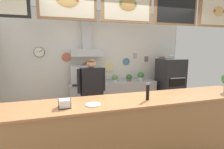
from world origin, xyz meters
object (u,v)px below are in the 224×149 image
object	(u,v)px
potted_oregano	(141,76)
potted_rosemary	(115,78)
potted_sage	(99,77)
espresso_machine	(82,75)
condiment_plate	(93,105)
napkin_holder	(65,104)
potted_thyme	(129,77)
pepper_grinder	(148,91)
shop_worker	(92,95)
pizza_oven	(170,84)

from	to	relation	value
potted_oregano	potted_rosemary	distance (m)	0.82
potted_oregano	potted_sage	xyz separation A→B (m)	(-1.27, -0.03, 0.01)
espresso_machine	condiment_plate	bearing A→B (deg)	-92.89
potted_rosemary	condiment_plate	distance (m)	2.58
napkin_holder	potted_thyme	bearing A→B (deg)	51.79
pepper_grinder	potted_rosemary	bearing A→B (deg)	84.02
shop_worker	potted_oregano	bearing A→B (deg)	-153.60
potted_thyme	pizza_oven	bearing A→B (deg)	-11.74
pizza_oven	napkin_holder	bearing A→B (deg)	-145.67
napkin_holder	condiment_plate	world-z (taller)	napkin_holder
potted_oregano	condiment_plate	xyz separation A→B (m)	(-1.87, -2.39, 0.06)
potted_sage	pepper_grinder	world-z (taller)	pepper_grinder
shop_worker	pepper_grinder	world-z (taller)	shop_worker
condiment_plate	napkin_holder	bearing A→B (deg)	178.39
pizza_oven	potted_thyme	world-z (taller)	pizza_oven
condiment_plate	potted_oregano	bearing A→B (deg)	51.94
potted_sage	potted_rosemary	xyz separation A→B (m)	(0.45, -0.01, -0.03)
pizza_oven	pepper_grinder	size ratio (longest dim) A/B	6.25
shop_worker	pepper_grinder	bearing A→B (deg)	107.86
potted_oregano	napkin_holder	distance (m)	3.27
espresso_machine	potted_sage	bearing A→B (deg)	0.65
shop_worker	espresso_machine	world-z (taller)	shop_worker
potted_rosemary	napkin_holder	xyz separation A→B (m)	(-1.41, -2.35, 0.12)
napkin_holder	condiment_plate	distance (m)	0.37
espresso_machine	potted_thyme	xyz separation A→B (m)	(1.36, -0.01, -0.13)
potted_oregano	shop_worker	bearing A→B (deg)	-146.35
pizza_oven	napkin_holder	size ratio (longest dim) A/B	10.04
potted_oregano	potted_sage	size ratio (longest dim) A/B	0.97
pizza_oven	potted_rosemary	size ratio (longest dim) A/B	7.42
potted_oregano	potted_thyme	bearing A→B (deg)	-174.31
potted_oregano	condiment_plate	world-z (taller)	potted_oregano
espresso_machine	napkin_holder	size ratio (longest dim) A/B	3.59
pizza_oven	potted_thyme	distance (m)	1.26
pizza_oven	espresso_machine	xyz separation A→B (m)	(-2.58, 0.26, 0.36)
potted_oregano	potted_rosemary	world-z (taller)	potted_oregano
potted_sage	potted_rosemary	size ratio (longest dim) A/B	1.17
espresso_machine	napkin_holder	distance (m)	2.40
potted_oregano	potted_rosemary	size ratio (longest dim) A/B	1.13
potted_rosemary	condiment_plate	size ratio (longest dim) A/B	1.07
pizza_oven	potted_oregano	world-z (taller)	pizza_oven
pepper_grinder	potted_thyme	bearing A→B (deg)	73.90
potted_oregano	pepper_grinder	size ratio (longest dim) A/B	0.95
potted_thyme	napkin_holder	distance (m)	2.98
potted_oregano	potted_thyme	size ratio (longest dim) A/B	1.23
shop_worker	potted_thyme	world-z (taller)	shop_worker
potted_rosemary	napkin_holder	world-z (taller)	napkin_holder
shop_worker	espresso_machine	size ratio (longest dim) A/B	2.77
potted_sage	condiment_plate	world-z (taller)	potted_sage
condiment_plate	potted_rosemary	bearing A→B (deg)	65.99
potted_sage	shop_worker	bearing A→B (deg)	-110.23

